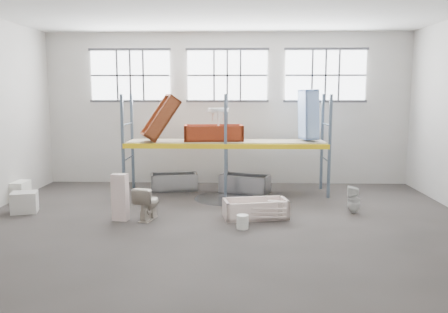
{
  "coord_description": "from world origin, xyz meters",
  "views": [
    {
      "loc": [
        0.37,
        -10.16,
        3.06
      ],
      "look_at": [
        0.0,
        1.5,
        1.4
      ],
      "focal_mm": 36.43,
      "sensor_mm": 36.0,
      "label": 1
    }
  ],
  "objects_px": {
    "toilet_beige": "(148,203)",
    "toilet_white": "(354,200)",
    "bathtub_beige": "(256,209)",
    "blue_tub_upright": "(308,114)",
    "bucket": "(243,222)",
    "carton_near": "(24,202)",
    "rust_tub_flat": "(214,133)",
    "steel_tub_right": "(245,183)",
    "cistern_tall": "(120,197)",
    "steel_tub_left": "(174,182)"
  },
  "relations": [
    {
      "from": "toilet_beige",
      "to": "toilet_white",
      "type": "distance_m",
      "value": 5.18
    },
    {
      "from": "toilet_beige",
      "to": "bathtub_beige",
      "type": "bearing_deg",
      "value": -161.4
    },
    {
      "from": "bathtub_beige",
      "to": "blue_tub_upright",
      "type": "bearing_deg",
      "value": 48.97
    },
    {
      "from": "toilet_white",
      "to": "bucket",
      "type": "bearing_deg",
      "value": -53.64
    },
    {
      "from": "bathtub_beige",
      "to": "carton_near",
      "type": "distance_m",
      "value": 5.9
    },
    {
      "from": "rust_tub_flat",
      "to": "steel_tub_right",
      "type": "bearing_deg",
      "value": 0.69
    },
    {
      "from": "cistern_tall",
      "to": "rust_tub_flat",
      "type": "relative_size",
      "value": 0.64
    },
    {
      "from": "toilet_beige",
      "to": "steel_tub_left",
      "type": "distance_m",
      "value": 3.33
    },
    {
      "from": "bathtub_beige",
      "to": "toilet_white",
      "type": "height_order",
      "value": "toilet_white"
    },
    {
      "from": "cistern_tall",
      "to": "bucket",
      "type": "xyz_separation_m",
      "value": [
        2.93,
        -0.6,
        -0.41
      ]
    },
    {
      "from": "steel_tub_right",
      "to": "blue_tub_upright",
      "type": "xyz_separation_m",
      "value": [
        1.89,
        -0.01,
        2.12
      ]
    },
    {
      "from": "cistern_tall",
      "to": "blue_tub_upright",
      "type": "distance_m",
      "value": 6.14
    },
    {
      "from": "cistern_tall",
      "to": "steel_tub_left",
      "type": "relative_size",
      "value": 0.79
    },
    {
      "from": "toilet_white",
      "to": "steel_tub_left",
      "type": "height_order",
      "value": "toilet_white"
    },
    {
      "from": "bathtub_beige",
      "to": "steel_tub_right",
      "type": "distance_m",
      "value": 2.89
    },
    {
      "from": "rust_tub_flat",
      "to": "blue_tub_upright",
      "type": "height_order",
      "value": "blue_tub_upright"
    },
    {
      "from": "steel_tub_left",
      "to": "rust_tub_flat",
      "type": "relative_size",
      "value": 0.81
    },
    {
      "from": "bucket",
      "to": "toilet_white",
      "type": "bearing_deg",
      "value": 26.86
    },
    {
      "from": "toilet_beige",
      "to": "rust_tub_flat",
      "type": "xyz_separation_m",
      "value": [
        1.43,
        3.09,
        1.41
      ]
    },
    {
      "from": "bathtub_beige",
      "to": "steel_tub_left",
      "type": "distance_m",
      "value": 3.94
    },
    {
      "from": "steel_tub_right",
      "to": "rust_tub_flat",
      "type": "distance_m",
      "value": 1.82
    },
    {
      "from": "bathtub_beige",
      "to": "steel_tub_right",
      "type": "bearing_deg",
      "value": 83.49
    },
    {
      "from": "rust_tub_flat",
      "to": "carton_near",
      "type": "relative_size",
      "value": 2.88
    },
    {
      "from": "bathtub_beige",
      "to": "steel_tub_left",
      "type": "relative_size",
      "value": 1.08
    },
    {
      "from": "steel_tub_right",
      "to": "bucket",
      "type": "xyz_separation_m",
      "value": [
        -0.11,
        -3.8,
        -0.11
      ]
    },
    {
      "from": "bathtub_beige",
      "to": "carton_near",
      "type": "bearing_deg",
      "value": 166.07
    },
    {
      "from": "blue_tub_upright",
      "to": "bucket",
      "type": "relative_size",
      "value": 4.68
    },
    {
      "from": "toilet_beige",
      "to": "bucket",
      "type": "xyz_separation_m",
      "value": [
        2.29,
        -0.69,
        -0.25
      ]
    },
    {
      "from": "cistern_tall",
      "to": "bucket",
      "type": "height_order",
      "value": "cistern_tall"
    },
    {
      "from": "rust_tub_flat",
      "to": "bucket",
      "type": "distance_m",
      "value": 4.22
    },
    {
      "from": "bathtub_beige",
      "to": "cistern_tall",
      "type": "xyz_separation_m",
      "value": [
        -3.25,
        -0.31,
        0.34
      ]
    },
    {
      "from": "bathtub_beige",
      "to": "toilet_beige",
      "type": "relative_size",
      "value": 1.89
    },
    {
      "from": "bathtub_beige",
      "to": "steel_tub_right",
      "type": "relative_size",
      "value": 1.05
    },
    {
      "from": "steel_tub_left",
      "to": "bathtub_beige",
      "type": "bearing_deg",
      "value": -51.82
    },
    {
      "from": "bathtub_beige",
      "to": "carton_near",
      "type": "height_order",
      "value": "carton_near"
    },
    {
      "from": "steel_tub_left",
      "to": "cistern_tall",
      "type": "bearing_deg",
      "value": -103.46
    },
    {
      "from": "toilet_beige",
      "to": "carton_near",
      "type": "height_order",
      "value": "toilet_beige"
    },
    {
      "from": "cistern_tall",
      "to": "rust_tub_flat",
      "type": "height_order",
      "value": "rust_tub_flat"
    },
    {
      "from": "toilet_beige",
      "to": "carton_near",
      "type": "relative_size",
      "value": 1.33
    },
    {
      "from": "cistern_tall",
      "to": "rust_tub_flat",
      "type": "bearing_deg",
      "value": 66.7
    },
    {
      "from": "toilet_beige",
      "to": "steel_tub_right",
      "type": "bearing_deg",
      "value": -113.93
    },
    {
      "from": "toilet_beige",
      "to": "rust_tub_flat",
      "type": "height_order",
      "value": "rust_tub_flat"
    },
    {
      "from": "steel_tub_right",
      "to": "cistern_tall",
      "type": "bearing_deg",
      "value": -133.52
    },
    {
      "from": "steel_tub_left",
      "to": "carton_near",
      "type": "relative_size",
      "value": 2.32
    },
    {
      "from": "steel_tub_left",
      "to": "blue_tub_upright",
      "type": "relative_size",
      "value": 0.97
    },
    {
      "from": "rust_tub_flat",
      "to": "toilet_white",
      "type": "bearing_deg",
      "value": -32.39
    },
    {
      "from": "steel_tub_left",
      "to": "carton_near",
      "type": "bearing_deg",
      "value": -141.15
    },
    {
      "from": "steel_tub_left",
      "to": "rust_tub_flat",
      "type": "distance_m",
      "value": 2.01
    },
    {
      "from": "cistern_tall",
      "to": "steel_tub_right",
      "type": "xyz_separation_m",
      "value": [
        3.03,
        3.19,
        -0.29
      ]
    },
    {
      "from": "bathtub_beige",
      "to": "bucket",
      "type": "height_order",
      "value": "bathtub_beige"
    }
  ]
}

